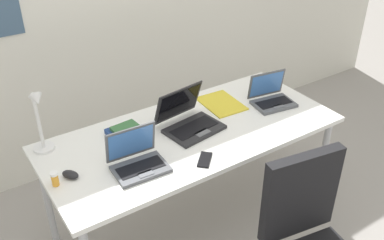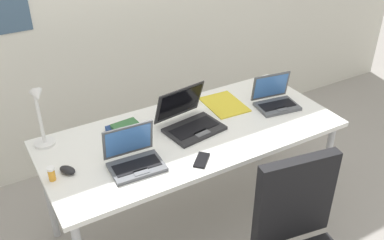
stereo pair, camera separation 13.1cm
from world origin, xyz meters
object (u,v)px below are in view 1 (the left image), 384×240
Objects in this scene: cell_phone at (205,160)px; laptop_far_corner at (138,161)px; laptop_near_lamp at (189,121)px; pill_bottle at (55,179)px; desk_lamp at (40,122)px; book_stack at (125,131)px; paper_folder_front_left at (221,104)px; computer_mouse at (70,175)px; laptop_mid_desk at (271,98)px.

laptop_far_corner is at bearing -159.06° from cell_phone.
laptop_near_lamp reaches higher than pill_bottle.
desk_lamp is 0.49m from book_stack.
pill_bottle reaches higher than paper_folder_front_left.
desk_lamp is 4.17× the size of computer_mouse.
book_stack is 0.62× the size of paper_folder_front_left.
laptop_mid_desk reaches higher than book_stack.
laptop_near_lamp reaches higher than book_stack.
paper_folder_front_left is at bearing 20.41° from laptop_near_lamp.
computer_mouse is (-0.33, 0.12, -0.03)m from laptop_far_corner.
computer_mouse is (-1.40, -0.01, -0.03)m from laptop_mid_desk.
pill_bottle is at bearing -98.77° from desk_lamp.
book_stack is at bearing 156.90° from laptop_near_lamp.
laptop_mid_desk reaches higher than paper_folder_front_left.
pill_bottle reaches higher than computer_mouse.
cell_phone is 1.72× the size of pill_bottle.
desk_lamp is at bearing -173.62° from cell_phone.
laptop_far_corner is at bearing -104.08° from book_stack.
computer_mouse is 0.09m from pill_bottle.
cell_phone is 0.71× the size of book_stack.
pill_bottle is 0.25× the size of paper_folder_front_left.
computer_mouse is at bearing 160.46° from laptop_far_corner.
computer_mouse reaches higher than cell_phone.
desk_lamp reaches higher than cell_phone.
laptop_far_corner is 0.35m from computer_mouse.
desk_lamp reaches higher than computer_mouse.
pill_bottle is (-0.86, -0.08, -0.01)m from laptop_near_lamp.
paper_folder_front_left is at bearing 148.60° from laptop_mid_desk.
cell_phone is at bearing -62.65° from book_stack.
pill_bottle is at bearing -170.24° from paper_folder_front_left.
laptop_far_corner is 0.84m from paper_folder_front_left.
paper_folder_front_left is at bearing 21.26° from laptop_far_corner.
computer_mouse is at bearing -175.50° from laptop_near_lamp.
desk_lamp reaches higher than laptop_near_lamp.
laptop_near_lamp is 1.27× the size of laptop_far_corner.
laptop_far_corner is 3.06× the size of computer_mouse.
pill_bottle is at bearing -153.27° from cell_phone.
laptop_near_lamp is 0.78m from computer_mouse.
desk_lamp is at bearing 168.97° from laptop_mid_desk.
pill_bottle is (-0.41, 0.10, -0.00)m from laptop_far_corner.
paper_folder_front_left is at bearing -5.25° from desk_lamp.
book_stack is 0.70m from paper_folder_front_left.
cell_phone is (-0.73, -0.28, -0.04)m from laptop_mid_desk.
desk_lamp is 2.08× the size of book_stack.
laptop_far_corner is 3.71× the size of pill_bottle.
laptop_far_corner is at bearing -158.11° from laptop_near_lamp.
computer_mouse is 0.50× the size of book_stack.
laptop_near_lamp is at bearing 21.89° from laptop_far_corner.
laptop_far_corner is 2.16× the size of cell_phone.
laptop_mid_desk is 0.62m from laptop_near_lamp.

